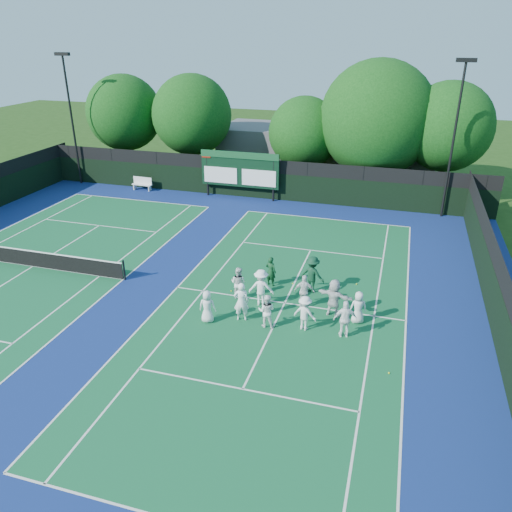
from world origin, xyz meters
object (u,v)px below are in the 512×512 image
(coach_left, at_px, (271,271))
(bench, at_px, (142,183))
(scoreboard, at_px, (240,170))
(tennis_net, at_px, (32,258))

(coach_left, bearing_deg, bench, -25.83)
(scoreboard, height_order, coach_left, scoreboard)
(scoreboard, relative_size, coach_left, 3.87)
(tennis_net, bearing_deg, coach_left, 6.91)
(bench, height_order, coach_left, coach_left)
(tennis_net, xyz_separation_m, coach_left, (12.89, 1.56, 0.28))
(scoreboard, xyz_separation_m, coach_left, (5.91, -13.02, -1.42))
(scoreboard, bearing_deg, coach_left, -65.61)
(coach_left, bearing_deg, scoreboard, -48.96)
(tennis_net, bearing_deg, scoreboard, 64.40)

